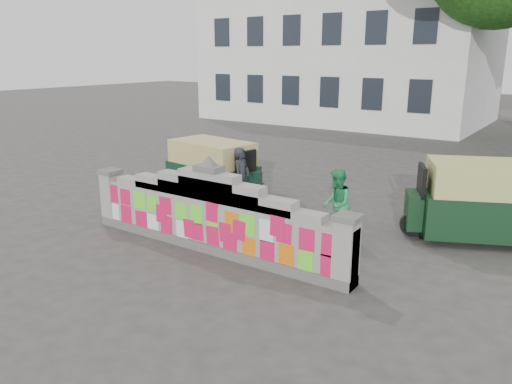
# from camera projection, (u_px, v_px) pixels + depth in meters

# --- Properties ---
(ground) EXTENTS (100.00, 100.00, 0.00)m
(ground) POSITION_uv_depth(u_px,v_px,m) (211.00, 250.00, 10.38)
(ground) COLOR #383533
(ground) RESTS_ON ground
(parapet_wall) EXTENTS (6.48, 0.44, 2.01)m
(parapet_wall) POSITION_uv_depth(u_px,v_px,m) (210.00, 216.00, 10.18)
(parapet_wall) COLOR #4C4C49
(parapet_wall) RESTS_ON ground
(building) EXTENTS (16.00, 10.00, 8.90)m
(building) POSITION_uv_depth(u_px,v_px,m) (350.00, 53.00, 30.60)
(building) COLOR silver
(building) RESTS_ON ground
(cyclist_bike) EXTENTS (1.78, 0.82, 0.90)m
(cyclist_bike) POSITION_uv_depth(u_px,v_px,m) (242.00, 200.00, 12.32)
(cyclist_bike) COLOR black
(cyclist_bike) RESTS_ON ground
(cyclist_rider) EXTENTS (0.43, 0.60, 1.52)m
(cyclist_rider) POSITION_uv_depth(u_px,v_px,m) (242.00, 188.00, 12.24)
(cyclist_rider) COLOR #21242A
(cyclist_rider) RESTS_ON ground
(pedestrian) EXTENTS (0.86, 0.94, 1.55)m
(pedestrian) POSITION_uv_depth(u_px,v_px,m) (336.00, 204.00, 10.89)
(pedestrian) COLOR #289452
(pedestrian) RESTS_ON ground
(rickshaw_left) EXTENTS (3.01, 1.73, 1.62)m
(rickshaw_left) POSITION_uv_depth(u_px,v_px,m) (214.00, 169.00, 13.93)
(rickshaw_left) COLOR black
(rickshaw_left) RESTS_ON ground
(rickshaw_right) EXTENTS (3.21, 2.42, 1.73)m
(rickshaw_right) POSITION_uv_depth(u_px,v_px,m) (484.00, 201.00, 10.72)
(rickshaw_right) COLOR black
(rickshaw_right) RESTS_ON ground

